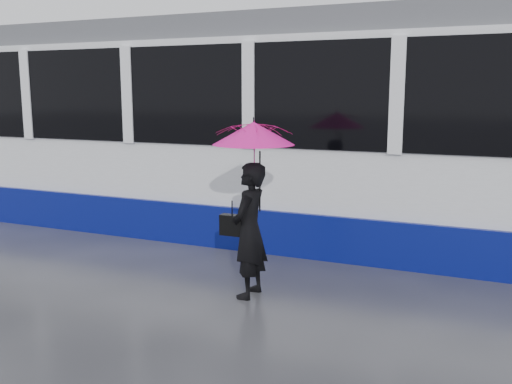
% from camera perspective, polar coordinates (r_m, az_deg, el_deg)
% --- Properties ---
extents(ground, '(90.00, 90.00, 0.00)m').
position_cam_1_polar(ground, '(6.74, 2.01, -9.50)').
color(ground, '#2A2A2F').
rests_on(ground, ground).
extents(rails, '(34.00, 1.51, 0.02)m').
position_cam_1_polar(rails, '(9.02, 7.88, -4.49)').
color(rails, '#3F3D38').
rests_on(rails, ground).
extents(tram, '(26.00, 2.56, 3.35)m').
position_cam_1_polar(tram, '(9.68, -5.86, 6.31)').
color(tram, white).
rests_on(tram, ground).
extents(woman, '(0.37, 0.55, 1.50)m').
position_cam_1_polar(woman, '(6.26, -0.66, -3.86)').
color(woman, black).
rests_on(woman, ground).
extents(umbrella, '(0.89, 0.89, 1.01)m').
position_cam_1_polar(umbrella, '(6.09, -0.25, 4.29)').
color(umbrella, '#FF1579').
rests_on(umbrella, ground).
extents(handbag, '(0.27, 0.12, 0.41)m').
position_cam_1_polar(handbag, '(6.36, -2.40, -3.31)').
color(handbag, black).
rests_on(handbag, ground).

